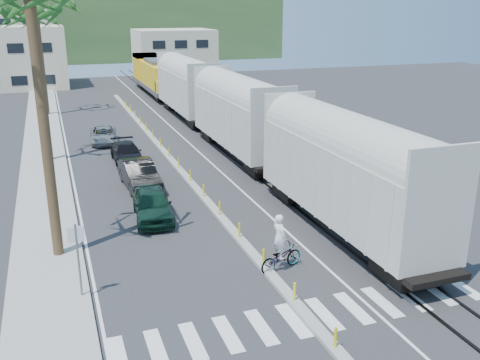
% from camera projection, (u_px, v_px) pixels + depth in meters
% --- Properties ---
extents(ground, '(140.00, 140.00, 0.00)m').
position_uv_depth(ground, '(283.00, 291.00, 20.50)').
color(ground, '#28282B').
rests_on(ground, ground).
extents(sidewalk, '(3.00, 90.00, 0.15)m').
position_uv_depth(sidewalk, '(44.00, 151.00, 40.14)').
color(sidewalk, gray).
rests_on(sidewalk, ground).
extents(rails, '(1.56, 100.00, 0.06)m').
position_uv_depth(rails, '(205.00, 130.00, 47.17)').
color(rails, black).
rests_on(rails, ground).
extents(median, '(0.45, 60.00, 0.85)m').
position_uv_depth(median, '(169.00, 157.00, 38.35)').
color(median, gray).
rests_on(median, ground).
extents(crosswalk, '(14.00, 2.20, 0.01)m').
position_uv_depth(crosswalk, '(306.00, 318.00, 18.71)').
color(crosswalk, silver).
rests_on(crosswalk, ground).
extents(lane_markings, '(9.42, 90.00, 0.01)m').
position_uv_depth(lane_markings, '(129.00, 145.00, 42.20)').
color(lane_markings, silver).
rests_on(lane_markings, ground).
extents(freight_train, '(3.00, 60.94, 5.85)m').
position_uv_depth(freight_train, '(215.00, 103.00, 43.49)').
color(freight_train, beige).
rests_on(freight_train, ground).
extents(palm_trees, '(3.50, 37.20, 13.75)m').
position_uv_depth(palm_trees, '(32.00, 0.00, 34.90)').
color(palm_trees, brown).
rests_on(palm_trees, ground).
extents(street_sign, '(0.60, 0.08, 3.00)m').
position_uv_depth(street_sign, '(77.00, 250.00, 19.34)').
color(street_sign, slate).
rests_on(street_sign, ground).
extents(buildings, '(38.00, 27.00, 10.00)m').
position_uv_depth(buildings, '(53.00, 49.00, 81.27)').
color(buildings, beige).
rests_on(buildings, ground).
extents(hillside, '(80.00, 20.00, 12.00)m').
position_uv_depth(hillside, '(82.00, 30.00, 108.20)').
color(hillside, '#385628').
rests_on(hillside, ground).
extents(car_lead, '(2.69, 4.94, 1.57)m').
position_uv_depth(car_lead, '(152.00, 204.00, 27.26)').
color(car_lead, '#0F2F20').
rests_on(car_lead, ground).
extents(car_second, '(2.24, 5.16, 1.64)m').
position_uv_depth(car_second, '(139.00, 174.00, 31.98)').
color(car_second, black).
rests_on(car_second, ground).
extents(car_third, '(1.95, 4.72, 1.36)m').
position_uv_depth(car_third, '(127.00, 153.00, 37.20)').
color(car_third, black).
rests_on(car_third, ground).
extents(car_rear, '(2.63, 4.77, 1.26)m').
position_uv_depth(car_rear, '(104.00, 135.00, 42.66)').
color(car_rear, '#939698').
rests_on(car_rear, ground).
extents(cyclist, '(1.90, 2.49, 2.45)m').
position_uv_depth(cyclist, '(281.00, 252.00, 21.93)').
color(cyclist, '#9EA0A5').
rests_on(cyclist, ground).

